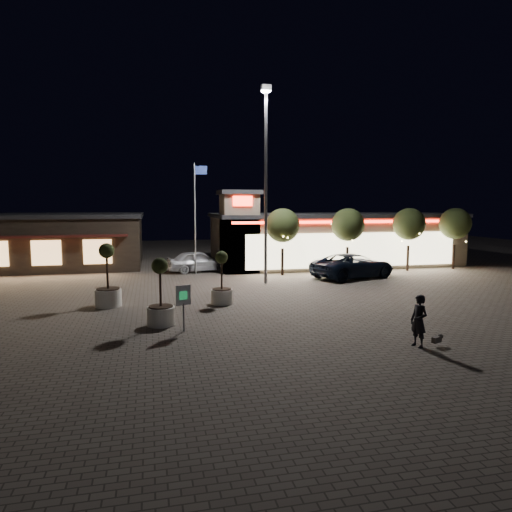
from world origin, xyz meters
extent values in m
plane|color=#635A50|center=(0.00, 0.00, 0.00)|extent=(90.00, 90.00, 0.00)
cube|color=gray|center=(10.00, 16.00, 2.00)|extent=(20.00, 8.00, 4.00)
cube|color=#262628|center=(10.00, 16.00, 4.15)|extent=(20.40, 8.40, 0.30)
cube|color=#F8EABA|center=(10.00, 11.95, 1.60)|extent=(17.00, 0.12, 2.60)
cube|color=#FE2514|center=(10.00, 11.92, 3.75)|extent=(19.00, 0.10, 0.18)
cube|color=gray|center=(1.30, 13.30, 2.90)|extent=(2.60, 2.60, 5.80)
cube|color=#262628|center=(1.30, 13.30, 5.95)|extent=(3.00, 3.00, 0.30)
cube|color=#FE2514|center=(1.30, 11.95, 5.30)|extent=(1.40, 0.10, 0.70)
cube|color=#382D23|center=(-14.00, 20.00, 2.00)|extent=(16.00, 10.00, 4.00)
cube|color=#262628|center=(-14.00, 20.00, 4.15)|extent=(16.40, 10.40, 0.30)
cube|color=#591E19|center=(-14.00, 14.60, 2.80)|extent=(14.40, 0.80, 0.15)
cube|color=#FFBE72|center=(-12.50, 14.95, 1.60)|extent=(2.00, 0.12, 1.80)
cube|color=#FFBE72|center=(-9.00, 14.95, 1.60)|extent=(2.00, 0.12, 1.80)
cylinder|color=gray|center=(2.00, 8.00, 6.00)|extent=(0.20, 0.20, 12.00)
cube|color=gray|center=(2.00, 8.00, 12.20)|extent=(0.60, 0.40, 0.35)
cube|color=white|center=(2.00, 8.00, 12.00)|extent=(0.45, 0.30, 0.08)
cylinder|color=white|center=(-2.00, 13.00, 4.00)|extent=(0.10, 0.10, 8.00)
cube|color=navy|center=(-1.55, 13.00, 7.50)|extent=(0.90, 0.04, 0.60)
cylinder|color=#332319|center=(4.00, 11.00, 0.96)|extent=(0.20, 0.20, 1.92)
sphere|color=#2D3819|center=(4.00, 11.00, 3.58)|extent=(2.42, 2.42, 2.42)
cylinder|color=#332319|center=(9.00, 11.00, 0.96)|extent=(0.20, 0.20, 1.92)
sphere|color=#2D3819|center=(9.00, 11.00, 3.58)|extent=(2.42, 2.42, 2.42)
cylinder|color=#332319|center=(14.00, 11.00, 0.96)|extent=(0.20, 0.20, 1.92)
sphere|color=#2D3819|center=(14.00, 11.00, 3.58)|extent=(2.42, 2.42, 2.42)
cylinder|color=#332319|center=(18.00, 11.00, 0.96)|extent=(0.20, 0.20, 1.92)
sphere|color=#2D3819|center=(18.00, 11.00, 3.58)|extent=(2.42, 2.42, 2.42)
imported|color=black|center=(8.47, 8.81, 0.85)|extent=(6.68, 4.56, 1.70)
imported|color=silver|center=(-1.71, 14.00, 0.80)|extent=(4.95, 2.61, 1.60)
imported|color=black|center=(4.11, -5.99, 0.95)|extent=(0.61, 0.78, 1.89)
cube|color=#59514C|center=(4.78, -6.11, 0.25)|extent=(0.43, 0.30, 0.21)
sphere|color=#59514C|center=(4.99, -6.02, 0.34)|extent=(0.19, 0.19, 0.19)
cylinder|color=silver|center=(-7.30, 3.31, 0.43)|extent=(1.29, 1.29, 0.86)
cylinder|color=black|center=(-7.30, 3.31, 0.88)|extent=(1.12, 1.12, 0.06)
cylinder|color=#332319|center=(-7.30, 3.31, 1.88)|extent=(0.11, 0.11, 1.94)
sphere|color=#2D3819|center=(-7.30, 3.31, 2.80)|extent=(0.75, 0.75, 0.75)
cylinder|color=silver|center=(-4.81, -0.92, 0.39)|extent=(1.17, 1.17, 0.78)
cylinder|color=black|center=(-4.81, -0.92, 0.80)|extent=(1.01, 1.01, 0.06)
cylinder|color=#332319|center=(-4.81, -0.92, 1.71)|extent=(0.10, 0.10, 1.75)
sphere|color=#2D3819|center=(-4.81, -0.92, 2.53)|extent=(0.68, 0.68, 0.68)
cylinder|color=silver|center=(-1.68, 2.62, 0.37)|extent=(1.11, 1.11, 0.74)
cylinder|color=black|center=(-1.68, 2.62, 0.76)|extent=(0.96, 0.96, 0.06)
cylinder|color=#332319|center=(-1.68, 2.62, 1.62)|extent=(0.09, 0.09, 1.66)
sphere|color=#2D3819|center=(-1.68, 2.62, 2.40)|extent=(0.65, 0.65, 0.65)
cylinder|color=gray|center=(-3.94, -2.09, 0.57)|extent=(0.08, 0.08, 1.14)
cube|color=white|center=(-3.94, -2.09, 1.47)|extent=(0.61, 0.25, 0.81)
cube|color=green|center=(-3.94, -2.12, 1.47)|extent=(0.32, 0.12, 0.33)
camera|label=1|loc=(-5.13, -20.15, 5.10)|focal=32.00mm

